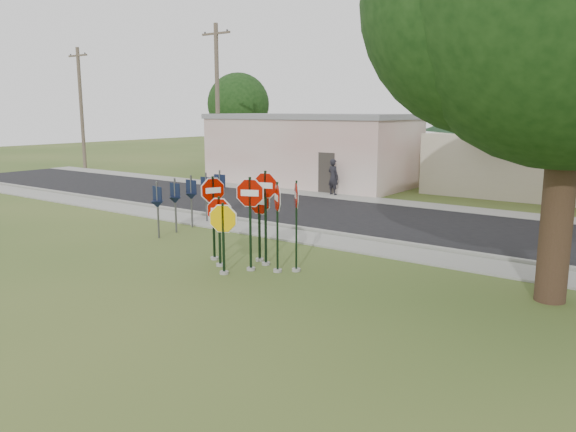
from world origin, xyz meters
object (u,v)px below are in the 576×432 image
Objects in this scene: stop_sign_center at (250,210)px; stop_sign_left at (219,223)px; utility_pole_near at (217,101)px; pedestrian at (333,177)px; stop_sign_yellow at (223,230)px.

stop_sign_center is 1.10m from stop_sign_left.
utility_pole_near is 9.58m from pedestrian.
stop_sign_left reaches higher than pedestrian.
stop_sign_yellow is 1.11× the size of pedestrian.
stop_sign_center is 14.37m from pedestrian.
pedestrian is at bearing 112.48° from stop_sign_center.
pedestrian is at bearing 110.17° from stop_sign_yellow.
stop_sign_center reaches higher than stop_sign_yellow.
stop_sign_yellow reaches higher than pedestrian.
stop_sign_left reaches higher than stop_sign_yellow.
stop_sign_center is 1.29× the size of stop_sign_left.
stop_sign_center is 1.32× the size of stop_sign_yellow.
stop_sign_left is at bearing 122.92° from pedestrian.
stop_sign_center is at bearing 63.66° from stop_sign_yellow.
stop_sign_yellow is at bearing -46.56° from utility_pole_near.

